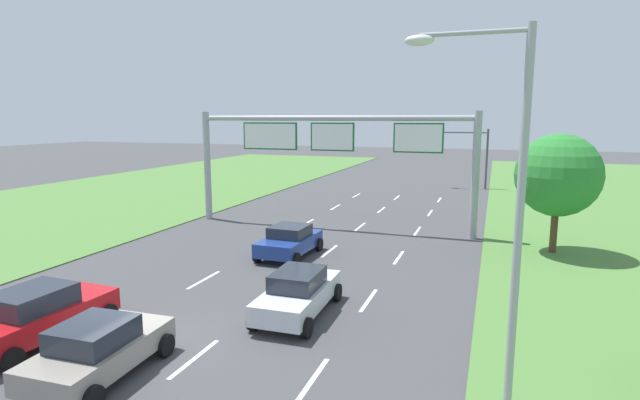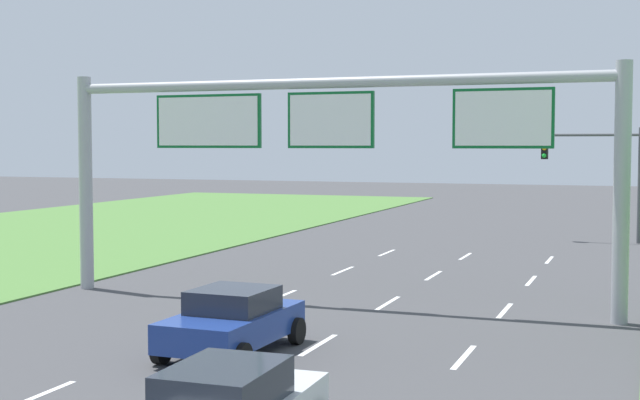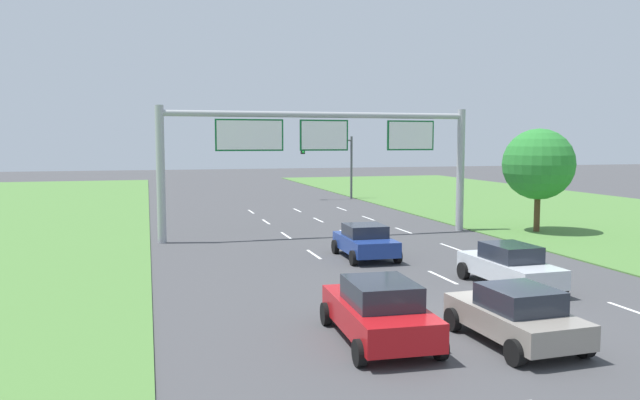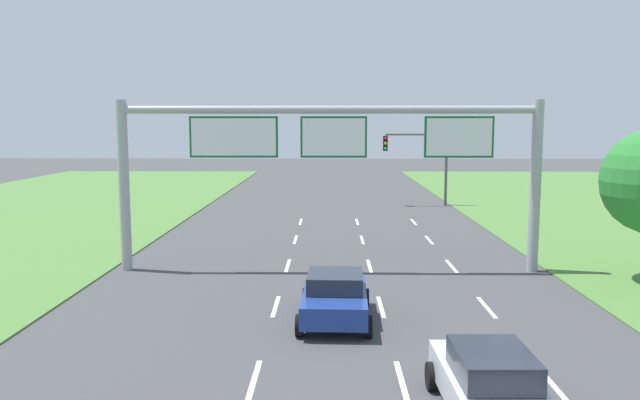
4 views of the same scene
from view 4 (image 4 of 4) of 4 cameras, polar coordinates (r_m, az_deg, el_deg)
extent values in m
cube|color=white|center=(15.47, -6.05, -16.03)|extent=(0.14, 2.40, 0.01)
cube|color=white|center=(21.09, -4.07, -9.66)|extent=(0.14, 2.40, 0.01)
cube|color=white|center=(26.88, -2.97, -5.99)|extent=(0.14, 2.40, 0.01)
cube|color=white|center=(32.74, -2.26, -3.63)|extent=(0.14, 2.40, 0.01)
cube|color=white|center=(38.65, -1.78, -1.99)|extent=(0.14, 2.40, 0.01)
cube|color=white|center=(15.46, 7.47, -16.06)|extent=(0.14, 2.40, 0.01)
cube|color=white|center=(21.09, 5.59, -9.68)|extent=(0.14, 2.40, 0.01)
cube|color=white|center=(26.87, 4.54, -6.01)|extent=(0.14, 2.40, 0.01)
cube|color=white|center=(32.74, 3.88, -3.65)|extent=(0.14, 2.40, 0.01)
cube|color=white|center=(38.64, 3.41, -2.00)|extent=(0.14, 2.40, 0.01)
cube|color=white|center=(16.23, 20.30, -15.31)|extent=(0.14, 2.40, 0.01)
cube|color=white|center=(21.65, 14.99, -9.44)|extent=(0.14, 2.40, 0.01)
cube|color=white|center=(27.32, 11.93, -5.92)|extent=(0.14, 2.40, 0.01)
cube|color=white|center=(33.11, 9.95, -3.62)|extent=(0.14, 2.40, 0.01)
cube|color=white|center=(38.96, 8.57, -2.00)|extent=(0.14, 2.40, 0.01)
cube|color=silver|center=(13.59, 15.38, -16.64)|extent=(1.83, 4.42, 0.66)
cube|color=#232833|center=(13.32, 15.51, -14.28)|extent=(1.51, 1.99, 0.57)
cylinder|color=black|center=(15.00, 10.18, -15.56)|extent=(0.23, 0.64, 0.64)
cylinder|color=black|center=(15.41, 16.95, -15.13)|extent=(0.23, 0.64, 0.64)
cube|color=navy|center=(19.38, 1.37, -9.17)|extent=(2.04, 4.05, 0.65)
cube|color=#232833|center=(19.28, 1.38, -7.44)|extent=(1.72, 1.86, 0.53)
cylinder|color=black|center=(20.91, -1.27, -8.89)|extent=(0.24, 0.65, 0.64)
cylinder|color=black|center=(20.87, 4.18, -8.94)|extent=(0.24, 0.65, 0.64)
cylinder|color=black|center=(18.15, -1.89, -11.39)|extent=(0.24, 0.65, 0.64)
cylinder|color=black|center=(18.11, 4.44, -11.45)|extent=(0.24, 0.65, 0.64)
cylinder|color=#9EA0A5|center=(26.79, -17.48, 1.23)|extent=(0.44, 0.44, 7.00)
cylinder|color=#9EA0A5|center=(26.77, 19.09, 1.16)|extent=(0.44, 0.44, 7.00)
cylinder|color=#9EA0A5|center=(25.30, 0.81, 8.26)|extent=(16.80, 0.32, 0.32)
cube|color=#0C5B28|center=(25.60, -7.89, 5.73)|extent=(3.58, 0.12, 1.67)
cube|color=white|center=(25.53, -7.91, 5.73)|extent=(3.42, 0.01, 1.51)
cube|color=#0C5B28|center=(25.30, 1.26, 5.78)|extent=(2.68, 0.12, 1.67)
cube|color=white|center=(25.24, 1.26, 5.78)|extent=(2.52, 0.01, 1.51)
cube|color=#0C5B28|center=(25.83, 12.59, 5.64)|extent=(2.78, 0.12, 1.67)
cube|color=white|center=(25.77, 12.62, 5.64)|extent=(2.62, 0.01, 1.51)
cylinder|color=#47494F|center=(46.91, 11.46, 2.90)|extent=(0.20, 0.20, 5.60)
cylinder|color=#47494F|center=(46.44, 8.79, 5.94)|extent=(4.50, 0.14, 0.14)
cube|color=black|center=(46.20, 5.99, 5.18)|extent=(0.32, 0.36, 1.10)
sphere|color=red|center=(45.99, 6.02, 5.63)|extent=(0.22, 0.22, 0.22)
sphere|color=orange|center=(46.00, 6.02, 5.17)|extent=(0.22, 0.22, 0.22)
sphere|color=green|center=(46.02, 6.01, 4.71)|extent=(0.22, 0.22, 0.22)
camera|label=1|loc=(9.79, 108.75, 1.20)|focal=28.00mm
camera|label=2|loc=(9.16, 87.06, -7.58)|focal=50.00mm
camera|label=3|loc=(11.61, -127.03, -8.40)|focal=35.00mm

